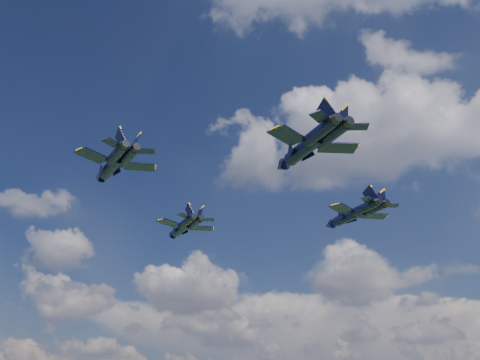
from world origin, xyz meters
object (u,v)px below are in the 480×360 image
at_px(jet_lead, 181,229).
at_px(jet_slot, 302,150).
at_px(jet_left, 111,167).
at_px(jet_right, 348,216).

relative_size(jet_lead, jet_slot, 0.88).
bearing_deg(jet_lead, jet_slot, -88.05).
relative_size(jet_left, jet_right, 0.97).
xyz_separation_m(jet_left, jet_right, (26.79, 31.95, -1.13)).
distance_m(jet_lead, jet_slot, 38.54).
xyz_separation_m(jet_right, jet_slot, (1.00, -27.86, -0.17)).
xyz_separation_m(jet_lead, jet_slot, (31.51, -22.18, -0.49)).
bearing_deg(jet_right, jet_lead, 135.57).
xyz_separation_m(jet_lead, jet_right, (30.51, 5.68, -0.31)).
distance_m(jet_left, jet_right, 41.71).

